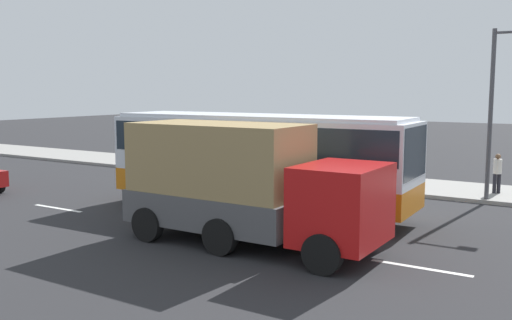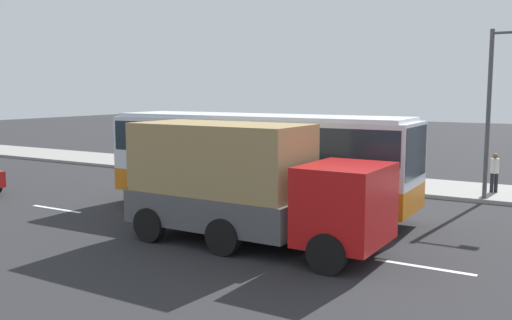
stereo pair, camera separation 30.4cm
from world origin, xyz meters
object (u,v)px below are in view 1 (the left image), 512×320
coach_bus (258,152)px  street_lamp (497,102)px  cargo_truck (243,182)px  pedestrian_at_crossing (497,171)px

coach_bus → street_lamp: street_lamp is taller
cargo_truck → pedestrian_at_crossing: 12.00m
cargo_truck → street_lamp: (4.81, 9.55, 2.05)m
pedestrian_at_crossing → street_lamp: 3.09m
coach_bus → pedestrian_at_crossing: coach_bus is taller
cargo_truck → pedestrian_at_crossing: (4.74, 11.01, -0.68)m
street_lamp → coach_bus: bearing=-137.8°
coach_bus → cargo_truck: coach_bus is taller
coach_bus → street_lamp: bearing=41.0°
coach_bus → pedestrian_at_crossing: 9.90m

